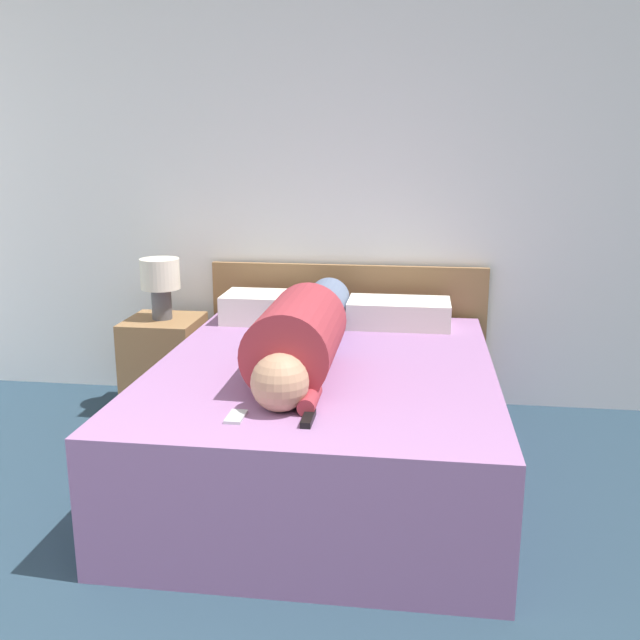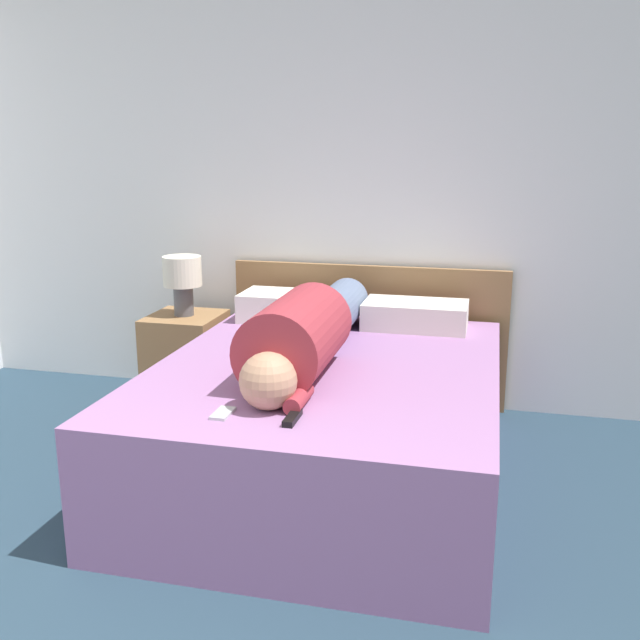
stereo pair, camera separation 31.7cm
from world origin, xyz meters
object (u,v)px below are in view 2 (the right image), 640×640
object	(u,v)px
pillow_second	(415,315)
nightstand	(186,360)
pillow_near_headboard	(294,307)
cell_phone	(223,413)
person_lying	(308,332)
table_lamp	(183,277)
tv_remote	(293,418)
bed	(327,421)

from	to	relation	value
pillow_second	nightstand	bearing A→B (deg)	-179.51
pillow_near_headboard	pillow_second	bearing A→B (deg)	0.00
cell_phone	person_lying	bearing A→B (deg)	77.88
cell_phone	pillow_second	bearing A→B (deg)	69.42
person_lying	cell_phone	size ratio (longest dim) A/B	12.79
table_lamp	tv_remote	world-z (taller)	table_lamp
pillow_near_headboard	tv_remote	size ratio (longest dim) A/B	4.05
table_lamp	tv_remote	xyz separation A→B (m)	(1.11, -1.50, -0.22)
cell_phone	nightstand	bearing A→B (deg)	119.11
tv_remote	table_lamp	bearing A→B (deg)	126.65
pillow_near_headboard	cell_phone	world-z (taller)	pillow_near_headboard
pillow_near_headboard	nightstand	bearing A→B (deg)	-178.99
pillow_near_headboard	tv_remote	xyz separation A→B (m)	(0.42, -1.51, -0.07)
bed	nightstand	world-z (taller)	bed
pillow_near_headboard	cell_phone	xyz separation A→B (m)	(0.15, -1.52, -0.08)
nightstand	pillow_second	bearing A→B (deg)	0.49
table_lamp	pillow_second	xyz separation A→B (m)	(1.41, 0.01, -0.16)
nightstand	person_lying	bearing A→B (deg)	-38.80
bed	table_lamp	bearing A→B (deg)	144.55
nightstand	pillow_second	size ratio (longest dim) A/B	0.99
person_lying	tv_remote	distance (m)	0.73
pillow_near_headboard	pillow_second	size ratio (longest dim) A/B	1.05
pillow_second	tv_remote	xyz separation A→B (m)	(-0.29, -1.51, -0.06)
table_lamp	cell_phone	size ratio (longest dim) A/B	2.79
person_lying	nightstand	bearing A→B (deg)	141.20
pillow_second	cell_phone	bearing A→B (deg)	-110.58
pillow_second	tv_remote	bearing A→B (deg)	-100.92
bed	person_lying	bearing A→B (deg)	-163.78
bed	pillow_near_headboard	world-z (taller)	pillow_near_headboard
nightstand	cell_phone	bearing A→B (deg)	-60.89
bed	person_lying	world-z (taller)	person_lying
table_lamp	cell_phone	distance (m)	1.74
bed	nightstand	distance (m)	1.33
bed	person_lying	distance (m)	0.46
nightstand	person_lying	size ratio (longest dim) A/B	0.34
bed	pillow_near_headboard	distance (m)	0.95
bed	tv_remote	world-z (taller)	tv_remote
tv_remote	nightstand	bearing A→B (deg)	126.65
tv_remote	pillow_near_headboard	bearing A→B (deg)	105.66
person_lying	tv_remote	size ratio (longest dim) A/B	11.09
nightstand	pillow_near_headboard	distance (m)	0.79
person_lying	pillow_second	size ratio (longest dim) A/B	2.88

